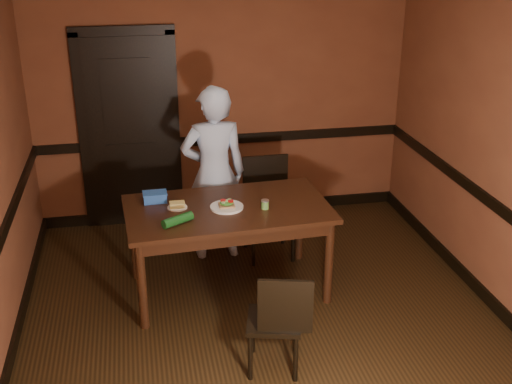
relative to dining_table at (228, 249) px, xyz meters
name	(u,v)px	position (x,y,z in m)	size (l,w,h in m)	color
floor	(264,324)	(0.20, -0.60, -0.41)	(4.00, 4.50, 0.01)	black
wall_back	(222,99)	(0.20, 1.65, 0.94)	(4.00, 0.02, 2.70)	brown
wall_front	(370,355)	(0.20, -2.85, 0.94)	(4.00, 0.02, 2.70)	brown
wall_right	(507,156)	(2.20, -0.60, 0.94)	(0.02, 4.50, 2.70)	brown
dado_back	(223,139)	(0.20, 1.63, 0.49)	(4.00, 0.03, 0.10)	black
dado_right	(497,207)	(2.19, -0.60, 0.49)	(0.03, 4.50, 0.10)	black
baseboard_back	(225,209)	(0.20, 1.63, -0.35)	(4.00, 0.03, 0.12)	black
baseboard_left	(14,345)	(-1.78, -0.60, -0.35)	(0.03, 4.50, 0.12)	black
baseboard_right	(483,294)	(2.19, -0.60, -0.35)	(0.03, 4.50, 0.12)	black
door	(129,128)	(-0.80, 1.61, 0.68)	(1.05, 0.07, 2.20)	black
dining_table	(228,249)	(0.00, 0.00, 0.00)	(1.75, 0.99, 0.82)	black
chair_far	(269,210)	(0.50, 0.59, 0.08)	(0.46, 0.46, 0.98)	black
chair_near	(274,319)	(0.16, -1.15, 0.00)	(0.39, 0.39, 0.83)	black
person	(214,174)	(-0.02, 0.69, 0.45)	(0.63, 0.41, 1.73)	#ACC2DF
sandwich_plate	(227,206)	(-0.01, -0.03, 0.43)	(0.29, 0.29, 0.07)	silver
sauce_jar	(265,204)	(0.31, -0.10, 0.45)	(0.07, 0.07, 0.08)	#5C9441
cheese_saucer	(177,206)	(-0.43, 0.06, 0.43)	(0.17, 0.17, 0.05)	silver
food_tub	(155,197)	(-0.61, 0.23, 0.46)	(0.21, 0.15, 0.09)	#2D5DB4
wrapped_veg	(178,220)	(-0.45, -0.27, 0.45)	(0.08, 0.08, 0.27)	#134517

